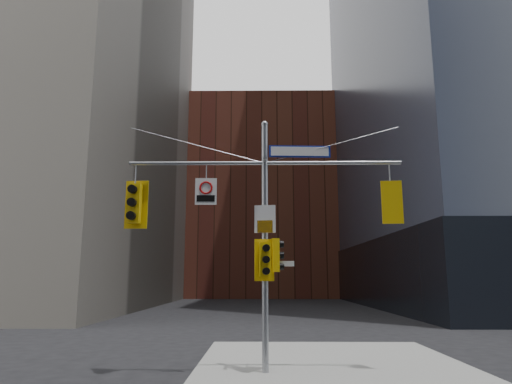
{
  "coord_description": "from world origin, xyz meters",
  "views": [
    {
      "loc": [
        -0.11,
        -11.03,
        2.69
      ],
      "look_at": [
        -0.26,
        2.0,
        5.13
      ],
      "focal_mm": 32.0,
      "sensor_mm": 36.0,
      "label": 1
    }
  ],
  "objects_px": {
    "traffic_light_west_arm": "(134,204)",
    "traffic_light_pole_front": "(265,260)",
    "traffic_light_pole_side": "(276,255)",
    "traffic_light_east_arm": "(391,203)",
    "regulatory_sign_arm": "(206,191)",
    "signal_assembly": "(265,216)",
    "street_sign_blade": "(300,151)"
  },
  "relations": [
    {
      "from": "traffic_light_west_arm",
      "to": "traffic_light_pole_front",
      "type": "bearing_deg",
      "value": -0.45
    },
    {
      "from": "traffic_light_west_arm",
      "to": "traffic_light_pole_front",
      "type": "height_order",
      "value": "traffic_light_west_arm"
    },
    {
      "from": "traffic_light_pole_side",
      "to": "traffic_light_east_arm",
      "type": "bearing_deg",
      "value": -99.52
    },
    {
      "from": "regulatory_sign_arm",
      "to": "signal_assembly",
      "type": "bearing_deg",
      "value": -0.67
    },
    {
      "from": "traffic_light_pole_side",
      "to": "regulatory_sign_arm",
      "type": "relative_size",
      "value": 1.19
    },
    {
      "from": "traffic_light_east_arm",
      "to": "traffic_light_west_arm",
      "type": "bearing_deg",
      "value": 6.75
    },
    {
      "from": "signal_assembly",
      "to": "traffic_light_east_arm",
      "type": "distance_m",
      "value": 3.67
    },
    {
      "from": "traffic_light_west_arm",
      "to": "traffic_light_east_arm",
      "type": "height_order",
      "value": "traffic_light_west_arm"
    },
    {
      "from": "traffic_light_pole_side",
      "to": "traffic_light_pole_front",
      "type": "distance_m",
      "value": 0.45
    },
    {
      "from": "traffic_light_east_arm",
      "to": "traffic_light_pole_side",
      "type": "bearing_deg",
      "value": 6.64
    },
    {
      "from": "traffic_light_pole_front",
      "to": "street_sign_blade",
      "type": "distance_m",
      "value": 3.36
    },
    {
      "from": "signal_assembly",
      "to": "regulatory_sign_arm",
      "type": "relative_size",
      "value": 10.21
    },
    {
      "from": "signal_assembly",
      "to": "street_sign_blade",
      "type": "xyz_separation_m",
      "value": [
        1.04,
        0.0,
        1.93
      ]
    },
    {
      "from": "street_sign_blade",
      "to": "traffic_light_west_arm",
      "type": "bearing_deg",
      "value": 177.05
    },
    {
      "from": "signal_assembly",
      "to": "traffic_light_pole_front",
      "type": "height_order",
      "value": "signal_assembly"
    },
    {
      "from": "signal_assembly",
      "to": "regulatory_sign_arm",
      "type": "xyz_separation_m",
      "value": [
        -1.72,
        -0.02,
        0.76
      ]
    },
    {
      "from": "traffic_light_pole_side",
      "to": "regulatory_sign_arm",
      "type": "height_order",
      "value": "regulatory_sign_arm"
    },
    {
      "from": "traffic_light_east_arm",
      "to": "traffic_light_pole_side",
      "type": "distance_m",
      "value": 3.65
    },
    {
      "from": "regulatory_sign_arm",
      "to": "traffic_light_pole_front",
      "type": "bearing_deg",
      "value": -9.55
    },
    {
      "from": "street_sign_blade",
      "to": "regulatory_sign_arm",
      "type": "relative_size",
      "value": 2.32
    },
    {
      "from": "traffic_light_east_arm",
      "to": "regulatory_sign_arm",
      "type": "relative_size",
      "value": 1.58
    },
    {
      "from": "traffic_light_west_arm",
      "to": "street_sign_blade",
      "type": "xyz_separation_m",
      "value": [
        4.84,
        -0.01,
        1.55
      ]
    },
    {
      "from": "traffic_light_west_arm",
      "to": "traffic_light_pole_side",
      "type": "bearing_deg",
      "value": 3.78
    },
    {
      "from": "traffic_light_west_arm",
      "to": "traffic_light_pole_side",
      "type": "height_order",
      "value": "traffic_light_west_arm"
    },
    {
      "from": "signal_assembly",
      "to": "traffic_light_west_arm",
      "type": "relative_size",
      "value": 5.61
    },
    {
      "from": "traffic_light_west_arm",
      "to": "regulatory_sign_arm",
      "type": "height_order",
      "value": "regulatory_sign_arm"
    },
    {
      "from": "traffic_light_pole_front",
      "to": "regulatory_sign_arm",
      "type": "relative_size",
      "value": 1.49
    },
    {
      "from": "street_sign_blade",
      "to": "regulatory_sign_arm",
      "type": "bearing_deg",
      "value": 177.66
    },
    {
      "from": "signal_assembly",
      "to": "traffic_light_west_arm",
      "type": "xyz_separation_m",
      "value": [
        -3.8,
        0.01,
        0.38
      ]
    },
    {
      "from": "traffic_light_pole_front",
      "to": "regulatory_sign_arm",
      "type": "bearing_deg",
      "value": 163.68
    },
    {
      "from": "traffic_light_pole_front",
      "to": "street_sign_blade",
      "type": "height_order",
      "value": "street_sign_blade"
    },
    {
      "from": "traffic_light_west_arm",
      "to": "street_sign_blade",
      "type": "relative_size",
      "value": 0.78
    }
  ]
}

